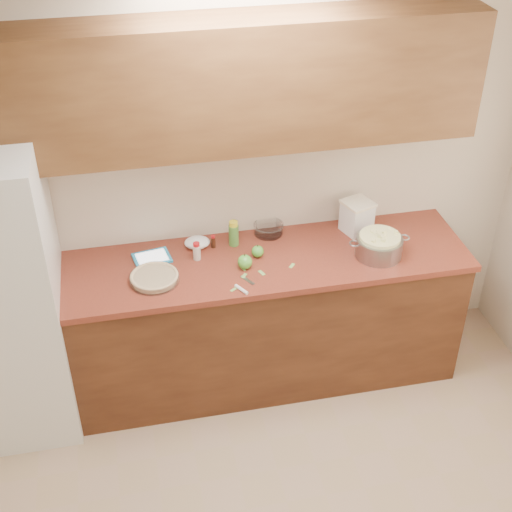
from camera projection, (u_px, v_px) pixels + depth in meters
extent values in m
plane|color=silver|center=(346.00, 75.00, 2.07)|extent=(3.60, 3.60, 0.00)
plane|color=beige|center=(238.00, 178.00, 4.25)|extent=(3.60, 0.00, 3.60)
cube|color=#592F19|center=(250.00, 322.00, 4.49)|extent=(2.60, 0.65, 0.88)
cube|color=brown|center=(249.00, 263.00, 4.22)|extent=(2.64, 0.68, 0.04)
cube|color=brown|center=(242.00, 84.00, 3.75)|extent=(2.60, 0.34, 0.70)
cylinder|color=silver|center=(154.00, 278.00, 4.03)|extent=(0.28, 0.28, 0.04)
cylinder|color=#CFB783|center=(154.00, 278.00, 4.03)|extent=(0.25, 0.25, 0.03)
torus|color=#CFB783|center=(154.00, 276.00, 4.02)|extent=(0.27, 0.27, 0.02)
cylinder|color=gray|center=(379.00, 247.00, 4.22)|extent=(0.28, 0.28, 0.12)
torus|color=gray|center=(355.00, 243.00, 4.17)|extent=(0.07, 0.07, 0.01)
torus|color=gray|center=(404.00, 238.00, 4.22)|extent=(0.07, 0.07, 0.01)
cylinder|color=#F2EDA3|center=(379.00, 244.00, 4.21)|extent=(0.24, 0.24, 0.13)
cube|color=white|center=(357.00, 218.00, 4.42)|extent=(0.20, 0.20, 0.19)
cube|color=#FAEDC8|center=(358.00, 203.00, 4.36)|extent=(0.22, 0.22, 0.02)
cube|color=#278DBF|center=(152.00, 258.00, 4.22)|extent=(0.24, 0.20, 0.01)
cube|color=white|center=(152.00, 257.00, 4.21)|extent=(0.19, 0.16, 0.00)
cube|color=gray|center=(247.00, 280.00, 4.05)|extent=(0.07, 0.10, 0.00)
cylinder|color=white|center=(241.00, 289.00, 3.96)|extent=(0.07, 0.09, 0.02)
cylinder|color=#4C8C38|center=(234.00, 235.00, 4.31)|extent=(0.06, 0.06, 0.14)
cylinder|color=yellow|center=(233.00, 224.00, 4.26)|extent=(0.05, 0.05, 0.03)
cylinder|color=beige|center=(197.00, 252.00, 4.20)|extent=(0.05, 0.05, 0.09)
cylinder|color=red|center=(196.00, 244.00, 4.16)|extent=(0.04, 0.04, 0.02)
cylinder|color=black|center=(213.00, 242.00, 4.31)|extent=(0.03, 0.03, 0.07)
cylinder|color=red|center=(213.00, 237.00, 4.28)|extent=(0.02, 0.02, 0.01)
cylinder|color=silver|center=(268.00, 229.00, 4.43)|extent=(0.18, 0.18, 0.07)
torus|color=silver|center=(269.00, 225.00, 4.41)|extent=(0.19, 0.19, 0.01)
ellipsoid|color=white|center=(197.00, 242.00, 4.31)|extent=(0.19, 0.18, 0.06)
sphere|color=#4FA433|center=(245.00, 262.00, 4.12)|extent=(0.09, 0.09, 0.09)
cylinder|color=#3F2D19|center=(245.00, 255.00, 4.10)|extent=(0.01, 0.01, 0.01)
sphere|color=#4FA433|center=(258.00, 251.00, 4.22)|extent=(0.07, 0.07, 0.07)
cylinder|color=#3F2D19|center=(258.00, 245.00, 4.20)|extent=(0.01, 0.01, 0.01)
cube|color=#87BD5B|center=(244.00, 276.00, 4.08)|extent=(0.04, 0.05, 0.00)
cube|color=#87BD5B|center=(262.00, 273.00, 4.10)|extent=(0.04, 0.06, 0.00)
cube|color=#87BD5B|center=(292.00, 266.00, 4.16)|extent=(0.05, 0.05, 0.00)
cube|color=#87BD5B|center=(244.00, 269.00, 4.13)|extent=(0.03, 0.04, 0.00)
cube|color=#87BD5B|center=(234.00, 290.00, 3.98)|extent=(0.04, 0.04, 0.00)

